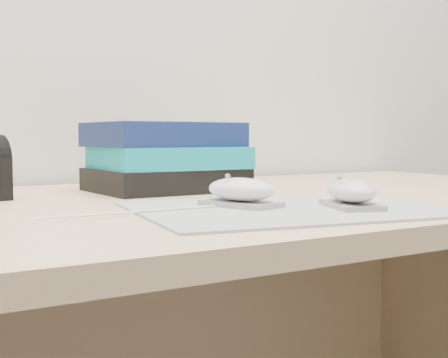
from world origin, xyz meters
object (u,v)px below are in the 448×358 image
mouse_rear (241,192)px  mouse_front (351,193)px  desk (198,328)px  book_stack (166,157)px

mouse_rear → mouse_front: size_ratio=1.02×
desk → mouse_front: bearing=-77.5°
mouse_front → mouse_rear: bearing=142.4°
mouse_front → book_stack: 0.41m
desk → book_stack: size_ratio=6.11×
desk → book_stack: (-0.02, 0.09, 0.30)m
mouse_rear → mouse_front: bearing=-37.6°
mouse_front → book_stack: (-0.08, 0.40, 0.04)m
mouse_rear → mouse_front: (0.12, -0.09, -0.00)m
desk → mouse_front: mouse_front is taller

